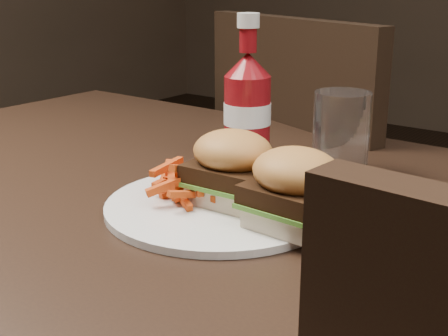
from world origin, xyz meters
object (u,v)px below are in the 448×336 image
Objects in this scene: chair_far at (359,250)px; tumbler at (341,135)px; dining_table at (172,199)px; plate at (219,206)px; ketchup_bottle at (247,122)px.

chair_far is 0.59m from tumbler.
chair_far is at bearing 109.46° from tumbler.
plate is (0.11, -0.03, 0.03)m from dining_table.
ketchup_bottle is at bearing 115.96° from plate.
plate reaches higher than chair_far.
tumbler reaches higher than dining_table.
ketchup_bottle is at bearing 111.33° from chair_far.
dining_table is 0.67m from chair_far.
ketchup_bottle reaches higher than dining_table.
ketchup_bottle is at bearing 82.44° from dining_table.
plate is at bearing -64.04° from ketchup_bottle.
ketchup_bottle reaches higher than tumbler.
dining_table is at bearing -130.87° from tumbler.
ketchup_bottle is (0.02, 0.15, 0.08)m from dining_table.
plate is 1.99× the size of ketchup_bottle.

